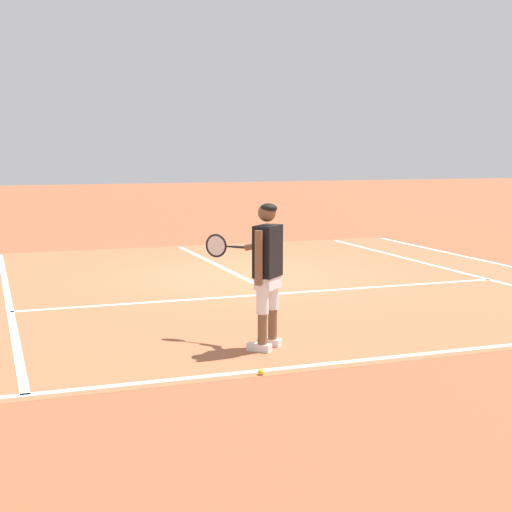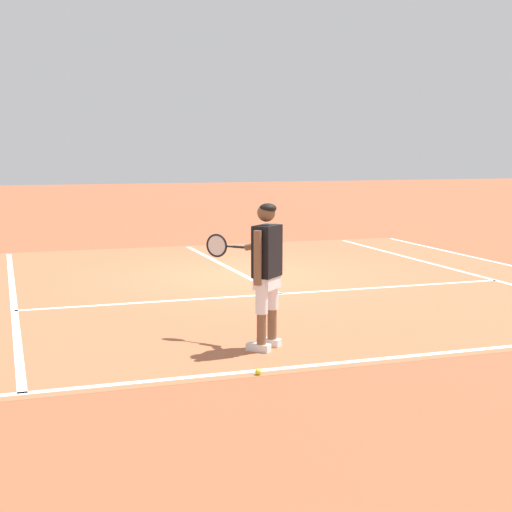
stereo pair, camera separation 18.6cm
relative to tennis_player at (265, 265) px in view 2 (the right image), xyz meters
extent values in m
plane|color=#9E5133|center=(1.36, 5.10, -0.99)|extent=(80.00, 80.00, 0.00)
cube|color=#B2603D|center=(1.36, 4.35, -0.99)|extent=(10.98, 10.80, 0.00)
cube|color=white|center=(1.36, -0.85, -0.99)|extent=(10.98, 0.10, 0.01)
cube|color=white|center=(1.36, 3.15, -0.99)|extent=(8.23, 0.10, 0.01)
cube|color=white|center=(1.36, 6.35, -0.99)|extent=(0.10, 6.40, 0.01)
cube|color=white|center=(-2.76, 4.35, -0.99)|extent=(0.10, 10.40, 0.01)
cube|color=white|center=(5.47, 4.35, -0.99)|extent=(0.10, 10.40, 0.01)
cube|color=white|center=(-0.11, -0.10, -0.94)|extent=(0.27, 0.28, 0.09)
cube|color=white|center=(0.09, 0.10, -0.94)|extent=(0.27, 0.28, 0.09)
cylinder|color=brown|center=(-0.09, -0.12, -0.72)|extent=(0.11, 0.11, 0.36)
cylinder|color=silver|center=(-0.09, -0.12, -0.33)|extent=(0.14, 0.14, 0.41)
cylinder|color=brown|center=(0.11, 0.07, -0.72)|extent=(0.11, 0.11, 0.36)
cylinder|color=silver|center=(0.11, 0.07, -0.33)|extent=(0.14, 0.14, 0.41)
cube|color=silver|center=(0.01, -0.03, -0.17)|extent=(0.38, 0.38, 0.20)
cube|color=black|center=(0.01, -0.03, 0.17)|extent=(0.43, 0.42, 0.60)
cylinder|color=brown|center=(-0.16, -0.19, 0.12)|extent=(0.09, 0.09, 0.62)
cylinder|color=black|center=(0.14, 0.22, 0.32)|extent=(0.25, 0.25, 0.29)
cylinder|color=brown|center=(0.02, 0.40, 0.18)|extent=(0.26, 0.26, 0.14)
sphere|color=brown|center=(0.01, -0.02, 0.62)|extent=(0.21, 0.21, 0.21)
ellipsoid|color=black|center=(0.02, -0.03, 0.67)|extent=(0.28, 0.28, 0.12)
cylinder|color=#232326|center=(-0.12, 0.57, 0.15)|extent=(0.16, 0.17, 0.03)
cylinder|color=black|center=(-0.23, 0.68, 0.15)|extent=(0.09, 0.09, 0.02)
torus|color=black|center=(-0.36, 0.81, 0.15)|extent=(0.23, 0.23, 0.30)
cylinder|color=silver|center=(-0.36, 0.81, 0.15)|extent=(0.18, 0.18, 0.25)
sphere|color=#CCE02D|center=(-0.42, -0.99, -0.96)|extent=(0.07, 0.07, 0.07)
camera|label=1|loc=(-3.05, -8.18, 1.32)|focal=53.44mm
camera|label=2|loc=(-2.87, -8.24, 1.32)|focal=53.44mm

